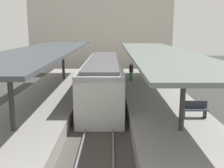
{
  "coord_description": "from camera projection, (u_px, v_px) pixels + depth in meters",
  "views": [
    {
      "loc": [
        0.67,
        -16.09,
        5.47
      ],
      "look_at": [
        0.68,
        2.03,
        1.69
      ],
      "focal_mm": 41.94,
      "sensor_mm": 36.0,
      "label": 1
    }
  ],
  "objects": [
    {
      "name": "canopy_left",
      "position": [
        45.0,
        51.0,
        17.4
      ],
      "size": [
        4.18,
        21.0,
        3.22
      ],
      "color": "#333335",
      "rests_on": "platform_left"
    },
    {
      "name": "platform_right",
      "position": [
        161.0,
        109.0,
        16.77
      ],
      "size": [
        4.4,
        28.0,
        1.0
      ],
      "primitive_type": "cube",
      "color": "gray",
      "rests_on": "ground_plane"
    },
    {
      "name": "rail_near_side",
      "position": [
        90.0,
        112.0,
        16.81
      ],
      "size": [
        0.08,
        28.0,
        0.14
      ],
      "primitive_type": "cube",
      "color": "slate",
      "rests_on": "track_ballast"
    },
    {
      "name": "rail_far_side",
      "position": [
        113.0,
        112.0,
        16.81
      ],
      "size": [
        0.08,
        28.0,
        0.14
      ],
      "primitive_type": "cube",
      "color": "slate",
      "rests_on": "track_ballast"
    },
    {
      "name": "platform_left",
      "position": [
        42.0,
        109.0,
        16.76
      ],
      "size": [
        4.4,
        28.0,
        1.0
      ],
      "primitive_type": "cube",
      "color": "gray",
      "rests_on": "ground_plane"
    },
    {
      "name": "station_building_backdrop",
      "position": [
        101.0,
        29.0,
        35.32
      ],
      "size": [
        18.0,
        6.0,
        11.0
      ],
      "primitive_type": "cube",
      "color": "beige",
      "rests_on": "ground_plane"
    },
    {
      "name": "track_ballast",
      "position": [
        101.0,
        115.0,
        16.85
      ],
      "size": [
        3.2,
        28.0,
        0.2
      ],
      "primitive_type": "cube",
      "color": "#4C4742",
      "rests_on": "ground_plane"
    },
    {
      "name": "canopy_right",
      "position": [
        159.0,
        53.0,
        17.44
      ],
      "size": [
        4.18,
        21.0,
        3.05
      ],
      "color": "#333335",
      "rests_on": "platform_right"
    },
    {
      "name": "ground_plane",
      "position": [
        101.0,
        116.0,
        16.87
      ],
      "size": [
        80.0,
        80.0,
        0.0
      ],
      "primitive_type": "plane",
      "color": "#383835"
    },
    {
      "name": "commuter_train",
      "position": [
        103.0,
        79.0,
        20.05
      ],
      "size": [
        2.78,
        13.46,
        3.1
      ],
      "color": "#ADADB2",
      "rests_on": "track_ballast"
    },
    {
      "name": "passenger_near_bench",
      "position": [
        131.0,
        72.0,
        23.16
      ],
      "size": [
        0.36,
        0.36,
        1.58
      ],
      "color": "#386B3D",
      "rests_on": "platform_right"
    },
    {
      "name": "platform_sign",
      "position": [
        152.0,
        66.0,
        20.56
      ],
      "size": [
        0.9,
        0.08,
        2.21
      ],
      "color": "#262628",
      "rests_on": "platform_right"
    },
    {
      "name": "platform_bench",
      "position": [
        194.0,
        109.0,
        13.5
      ],
      "size": [
        1.4,
        0.41,
        0.86
      ],
      "color": "black",
      "rests_on": "platform_right"
    }
  ]
}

